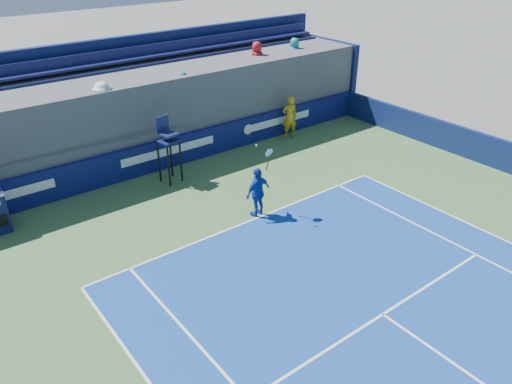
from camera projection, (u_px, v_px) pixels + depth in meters
ball_person at (290, 117)px, 21.96m from camera, size 0.79×0.64×1.89m
back_hoarding at (169, 153)px, 19.40m from camera, size 20.40×0.21×1.20m
umpire_chair at (168, 143)px, 17.89m from camera, size 0.81×0.81×2.48m
tennis_player at (258, 192)px, 16.00m from camera, size 1.04×0.56×2.57m
stadium_seating at (142, 109)px, 20.24m from camera, size 21.00×4.05×4.40m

